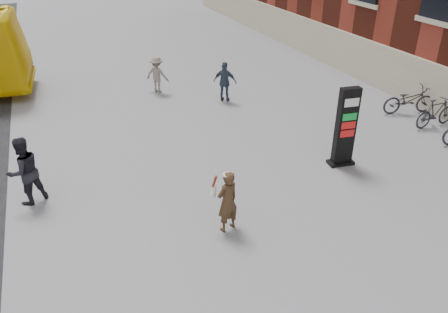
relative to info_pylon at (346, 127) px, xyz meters
name	(u,v)px	position (x,y,z in m)	size (l,w,h in m)	color
ground	(232,222)	(-4.06, -1.36, -1.17)	(100.00, 100.00, 0.00)	#9E9EA3
info_pylon	(346,127)	(0.00, 0.00, 0.00)	(0.79, 0.47, 2.35)	black
woman	(227,201)	(-4.26, -1.56, -0.39)	(0.69, 0.65, 1.53)	#382614
pedestrian_a	(24,171)	(-8.46, 1.36, -0.28)	(0.87, 0.68, 1.79)	black
pedestrian_b	(157,75)	(-3.42, 7.94, -0.43)	(0.97, 0.56, 1.50)	gray
pedestrian_c	(225,82)	(-1.23, 5.96, -0.39)	(0.91, 0.38, 1.56)	#2F4051
bike_5	(436,113)	(4.54, 1.00, -0.67)	(0.48, 1.69, 1.02)	#26252B
bike_6	(409,100)	(4.54, 2.28, -0.66)	(0.68, 1.95, 1.02)	#26252B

